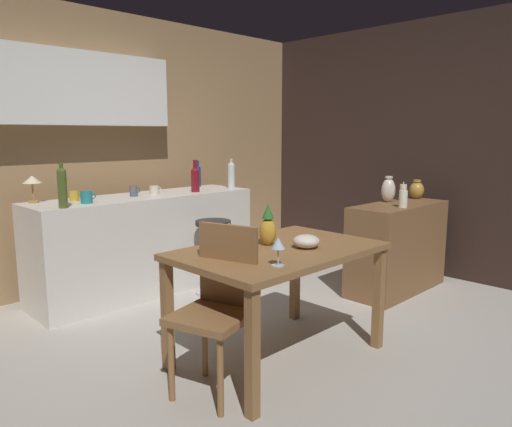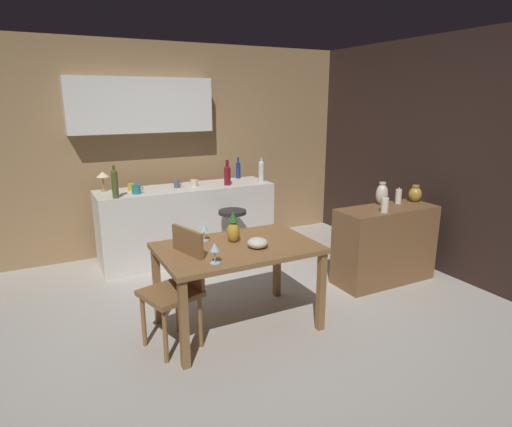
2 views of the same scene
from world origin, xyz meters
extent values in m
plane|color=#B7B2A8|center=(0.00, 0.00, 0.00)|extent=(9.00, 9.00, 0.00)
cube|color=#9E7A51|center=(0.00, 2.10, 1.30)|extent=(5.20, 0.10, 2.60)
cube|color=white|center=(-0.30, 1.98, 1.85)|extent=(1.70, 0.32, 0.64)
cube|color=#33231E|center=(2.55, 0.30, 1.30)|extent=(0.10, 4.40, 2.60)
cube|color=olive|center=(-0.08, -0.27, 0.72)|extent=(1.30, 0.85, 0.04)
cube|color=olive|center=(-0.68, 0.10, 0.35)|extent=(0.06, 0.06, 0.70)
cube|color=olive|center=(0.52, 0.10, 0.35)|extent=(0.06, 0.06, 0.70)
cube|color=olive|center=(-0.68, -0.65, 0.35)|extent=(0.06, 0.06, 0.70)
cube|color=olive|center=(0.52, -0.65, 0.35)|extent=(0.06, 0.06, 0.70)
cube|color=silver|center=(0.08, 1.54, 0.45)|extent=(2.10, 0.60, 0.90)
cube|color=brown|center=(1.74, -0.11, 0.41)|extent=(1.10, 0.44, 0.82)
cube|color=olive|center=(-0.68, -0.32, 0.46)|extent=(0.50, 0.50, 0.04)
cube|color=olive|center=(-0.51, -0.27, 0.70)|extent=(0.14, 0.37, 0.49)
cylinder|color=olive|center=(-0.79, -0.52, 0.22)|extent=(0.04, 0.04, 0.44)
cylinder|color=olive|center=(-0.88, -0.21, 0.22)|extent=(0.04, 0.04, 0.44)
cylinder|color=olive|center=(-0.48, -0.43, 0.22)|extent=(0.04, 0.04, 0.44)
cylinder|color=olive|center=(-0.57, -0.12, 0.22)|extent=(0.04, 0.04, 0.44)
cylinder|color=#262323|center=(0.45, 1.02, 0.66)|extent=(0.32, 0.32, 0.04)
cylinder|color=silver|center=(0.45, 1.02, 0.33)|extent=(0.04, 0.04, 0.64)
cylinder|color=silver|center=(0.45, 1.02, 0.01)|extent=(0.34, 0.34, 0.03)
cylinder|color=silver|center=(-0.48, -0.29, 0.74)|extent=(0.08, 0.08, 0.00)
cylinder|color=silver|center=(-0.48, -0.29, 0.78)|extent=(0.01, 0.01, 0.07)
cone|color=silver|center=(-0.48, -0.29, 0.85)|extent=(0.07, 0.07, 0.08)
cylinder|color=silver|center=(-0.28, -0.02, 0.74)|extent=(0.08, 0.08, 0.00)
cylinder|color=silver|center=(-0.28, -0.02, 0.79)|extent=(0.01, 0.01, 0.08)
cone|color=silver|center=(-0.28, -0.02, 0.86)|extent=(0.07, 0.07, 0.07)
cylinder|color=silver|center=(-0.39, -0.55, 0.74)|extent=(0.07, 0.07, 0.00)
cylinder|color=silver|center=(-0.39, -0.55, 0.79)|extent=(0.01, 0.01, 0.09)
cone|color=silver|center=(-0.39, -0.55, 0.87)|extent=(0.08, 0.08, 0.06)
ellipsoid|color=gold|center=(-0.07, -0.16, 0.83)|extent=(0.11, 0.11, 0.18)
cone|color=#2D6B28|center=(-0.07, -0.16, 0.97)|extent=(0.08, 0.08, 0.10)
ellipsoid|color=beige|center=(0.05, -0.39, 0.78)|extent=(0.17, 0.17, 0.08)
cylinder|color=#475623|center=(-0.77, 1.30, 1.04)|extent=(0.07, 0.07, 0.27)
sphere|color=#475623|center=(-0.77, 1.30, 1.17)|extent=(0.07, 0.07, 0.07)
cylinder|color=#475623|center=(-0.77, 1.30, 1.22)|extent=(0.03, 0.03, 0.06)
cylinder|color=navy|center=(0.89, 1.78, 0.99)|extent=(0.06, 0.06, 0.19)
sphere|color=navy|center=(0.89, 1.78, 1.09)|extent=(0.06, 0.06, 0.06)
cylinder|color=navy|center=(0.89, 1.78, 1.14)|extent=(0.03, 0.03, 0.07)
cylinder|color=maroon|center=(0.57, 1.42, 1.00)|extent=(0.08, 0.08, 0.20)
sphere|color=maroon|center=(0.57, 1.42, 1.10)|extent=(0.08, 0.08, 0.08)
cylinder|color=maroon|center=(0.57, 1.42, 1.16)|extent=(0.04, 0.04, 0.09)
cylinder|color=silver|center=(1.05, 1.43, 1.01)|extent=(0.08, 0.08, 0.23)
sphere|color=silver|center=(1.05, 1.43, 1.13)|extent=(0.08, 0.08, 0.08)
cylinder|color=silver|center=(1.05, 1.43, 1.18)|extent=(0.03, 0.03, 0.05)
cylinder|color=#515660|center=(-0.03, 1.54, 0.95)|extent=(0.07, 0.07, 0.09)
torus|color=#515660|center=(0.02, 1.54, 0.95)|extent=(0.05, 0.01, 0.05)
cylinder|color=gold|center=(-0.55, 1.61, 0.94)|extent=(0.08, 0.08, 0.09)
torus|color=gold|center=(-0.50, 1.61, 0.95)|extent=(0.05, 0.01, 0.05)
cylinder|color=beige|center=(0.18, 1.54, 0.94)|extent=(0.09, 0.09, 0.08)
torus|color=beige|center=(0.24, 1.54, 0.94)|extent=(0.05, 0.01, 0.05)
cylinder|color=teal|center=(-0.53, 1.42, 0.95)|extent=(0.09, 0.09, 0.10)
torus|color=teal|center=(-0.48, 1.42, 0.95)|extent=(0.05, 0.01, 0.05)
cylinder|color=#A58447|center=(-0.83, 1.74, 0.91)|extent=(0.08, 0.08, 0.02)
cylinder|color=#A58447|center=(-0.83, 1.74, 0.99)|extent=(0.02, 0.02, 0.14)
cone|color=beige|center=(-0.83, 1.74, 1.09)|extent=(0.15, 0.15, 0.06)
cylinder|color=white|center=(1.97, -0.01, 0.90)|extent=(0.07, 0.07, 0.16)
ellipsoid|color=yellow|center=(1.97, -0.01, 0.99)|extent=(0.01, 0.01, 0.03)
cylinder|color=white|center=(1.57, -0.23, 0.89)|extent=(0.07, 0.07, 0.15)
ellipsoid|color=yellow|center=(1.57, -0.23, 0.98)|extent=(0.01, 0.01, 0.03)
ellipsoid|color=beige|center=(1.78, 0.04, 0.93)|extent=(0.13, 0.13, 0.22)
cylinder|color=beige|center=(1.78, 0.04, 1.05)|extent=(0.07, 0.07, 0.02)
ellipsoid|color=#B78C38|center=(2.20, -0.03, 0.90)|extent=(0.14, 0.14, 0.17)
cylinder|color=#B78C38|center=(2.20, -0.03, 1.00)|extent=(0.08, 0.08, 0.02)
camera|label=1|loc=(-2.30, -2.30, 1.46)|focal=34.07mm
camera|label=2|loc=(-1.49, -3.36, 1.93)|focal=30.23mm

